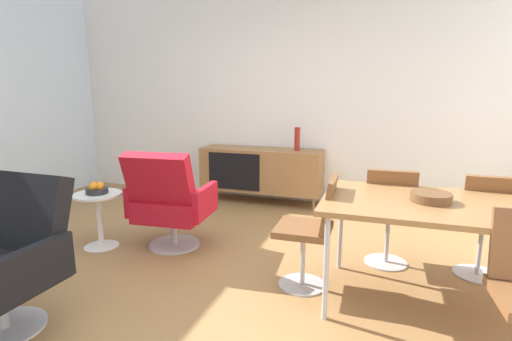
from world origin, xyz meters
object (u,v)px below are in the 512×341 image
dining_chair_near_window (312,228)px  dining_chair_back_left (389,213)px  dining_chair_back_right (485,222)px  fruit_bowl (97,189)px  vase_cobalt (297,139)px  sideboard (261,170)px  lounge_chair_red (169,200)px  side_table_round (99,214)px  wooden_bowl_on_table (431,197)px  dining_table (448,210)px  armchair_black_shell (5,255)px

dining_chair_near_window → dining_chair_back_left: same height
dining_chair_back_right → fruit_bowl: (-3.28, -0.43, 0.09)m
vase_cobalt → sideboard: bearing=-179.8°
lounge_chair_red → fruit_bowl: 0.69m
fruit_bowl → dining_chair_near_window: bearing=-3.6°
vase_cobalt → side_table_round: bearing=-126.9°
wooden_bowl_on_table → side_table_round: 2.86m
vase_cobalt → wooden_bowl_on_table: vase_cobalt is taller
wooden_bowl_on_table → dining_chair_back_right: size_ratio=0.30×
dining_table → dining_chair_back_right: dining_chair_back_right is taller
side_table_round → fruit_bowl: bearing=-113.0°
dining_chair_back_left → dining_chair_back_right: bearing=-0.0°
vase_cobalt → dining_chair_back_left: 1.93m
dining_table → dining_chair_near_window: bearing=179.9°
armchair_black_shell → side_table_round: armchair_black_shell is taller
armchair_black_shell → fruit_bowl: armchair_black_shell is taller
vase_cobalt → dining_chair_near_window: 2.19m
wooden_bowl_on_table → dining_chair_near_window: (-0.78, -0.00, -0.30)m
dining_chair_near_window → armchair_black_shell: armchair_black_shell is taller
wooden_bowl_on_table → dining_chair_near_window: 0.84m
side_table_round → lounge_chair_red: bearing=14.8°
dining_chair_back_right → vase_cobalt: bearing=140.5°
sideboard → armchair_black_shell: 3.21m
dining_table → dining_chair_near_window: 0.92m
dining_chair_back_right → side_table_round: 3.31m
dining_chair_back_right → fruit_bowl: bearing=-172.6°
vase_cobalt → dining_chair_back_right: vase_cobalt is taller
dining_table → armchair_black_shell: armchair_black_shell is taller
armchair_black_shell → fruit_bowl: (-0.35, 1.21, 0.10)m
dining_chair_near_window → fruit_bowl: size_ratio=4.28×
dining_chair_back_left → armchair_black_shell: 2.77m
dining_chair_back_right → side_table_round: (-3.28, -0.43, -0.15)m
sideboard → dining_chair_back_right: 2.76m
sideboard → fruit_bowl: bearing=-116.8°
wooden_bowl_on_table → dining_chair_back_right: dining_chair_back_right is taller
dining_chair_back_right → lounge_chair_red: 2.64m
dining_chair_near_window → fruit_bowl: bearing=176.4°
sideboard → side_table_round: size_ratio=3.08×
dining_chair_back_right → dining_chair_back_left: (-0.70, 0.00, 0.00)m
sideboard → dining_table: size_ratio=1.00×
dining_table → wooden_bowl_on_table: 0.13m
armchair_black_shell → side_table_round: (-0.35, 1.21, -0.15)m
vase_cobalt → lounge_chair_red: size_ratio=0.31×
lounge_chair_red → side_table_round: 0.70m
sideboard → wooden_bowl_on_table: (1.85, -2.06, 0.33)m
vase_cobalt → dining_table: 2.55m
lounge_chair_red → armchair_black_shell: 1.42m
vase_cobalt → dining_chair_back_right: bearing=-39.5°
dining_chair_near_window → fruit_bowl: 2.05m
dining_table → side_table_round: dining_table is taller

